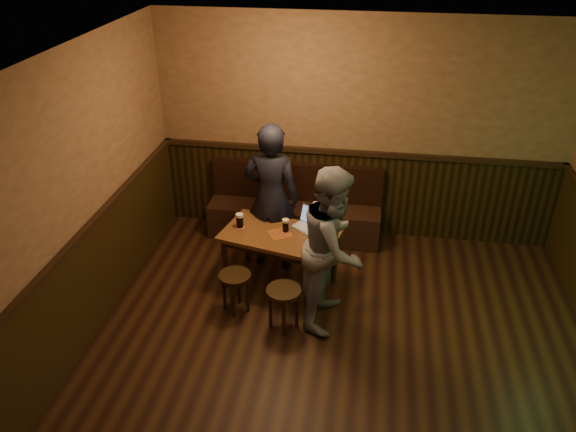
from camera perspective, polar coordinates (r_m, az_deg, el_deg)
The scene contains 12 objects.
room at distance 4.61m, azimuth 5.32°, elevation -6.05°, with size 5.04×6.04×2.84m.
bench at distance 7.28m, azimuth 0.67°, elevation 0.21°, with size 2.20×0.50×0.95m.
pub_table at distance 6.21m, azimuth -0.82°, elevation -2.49°, with size 1.38×0.98×0.67m.
stool_left at distance 5.96m, azimuth -5.39°, elevation -6.66°, with size 0.35×0.35×0.46m.
stool_right at distance 5.70m, azimuth -0.44°, elevation -8.24°, with size 0.42×0.42×0.48m.
pint_left at distance 6.26m, azimuth -4.93°, elevation -0.47°, with size 0.11×0.11×0.17m.
pint_mid at distance 6.16m, azimuth -0.24°, elevation -0.97°, with size 0.10×0.10×0.15m.
pint_right at distance 5.95m, azimuth 2.40°, elevation -2.16°, with size 0.10×0.10×0.16m.
laptop at distance 6.26m, azimuth 2.09°, elevation -0.68°, with size 0.39×0.38×0.22m.
menu at distance 5.87m, azimuth 3.48°, elevation -3.60°, with size 0.22×0.15×0.00m, color silver.
person_suit at distance 6.42m, azimuth -1.69°, elevation 1.89°, with size 0.65×0.43×1.79m, color black.
person_grey at distance 5.60m, azimuth 4.63°, elevation -3.16°, with size 0.84×0.65×1.72m, color gray.
Camera 1 is at (0.17, -3.54, 3.87)m, focal length 35.00 mm.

